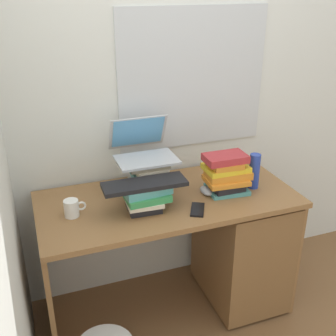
{
  "coord_description": "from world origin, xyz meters",
  "views": [
    {
      "loc": [
        -0.69,
        -1.87,
        1.85
      ],
      "look_at": [
        -0.01,
        -0.01,
        0.95
      ],
      "focal_mm": 44.75,
      "sensor_mm": 36.0,
      "label": 1
    }
  ],
  "objects_px": {
    "book_stack_keyboard_riser": "(146,197)",
    "book_stack_side": "(226,174)",
    "computer_mouse": "(206,191)",
    "mug": "(72,208)",
    "keyboard": "(145,184)",
    "cell_phone": "(198,210)",
    "desk": "(225,241)",
    "book_stack_tall": "(147,175)",
    "water_bottle": "(254,171)",
    "laptop": "(143,148)"
  },
  "relations": [
    {
      "from": "desk",
      "to": "keyboard",
      "type": "distance_m",
      "value": 0.72
    },
    {
      "from": "book_stack_side",
      "to": "cell_phone",
      "type": "bearing_deg",
      "value": -148.89
    },
    {
      "from": "laptop",
      "to": "water_bottle",
      "type": "xyz_separation_m",
      "value": [
        0.58,
        -0.21,
        -0.14
      ]
    },
    {
      "from": "book_stack_tall",
      "to": "mug",
      "type": "xyz_separation_m",
      "value": [
        -0.43,
        -0.12,
        -0.06
      ]
    },
    {
      "from": "book_stack_side",
      "to": "computer_mouse",
      "type": "xyz_separation_m",
      "value": [
        -0.11,
        0.01,
        -0.09
      ]
    },
    {
      "from": "book_stack_side",
      "to": "keyboard",
      "type": "bearing_deg",
      "value": -174.83
    },
    {
      "from": "book_stack_keyboard_riser",
      "to": "computer_mouse",
      "type": "distance_m",
      "value": 0.37
    },
    {
      "from": "laptop",
      "to": "book_stack_keyboard_riser",
      "type": "bearing_deg",
      "value": -104.9
    },
    {
      "from": "book_stack_keyboard_riser",
      "to": "water_bottle",
      "type": "distance_m",
      "value": 0.65
    },
    {
      "from": "mug",
      "to": "keyboard",
      "type": "bearing_deg",
      "value": -11.24
    },
    {
      "from": "mug",
      "to": "computer_mouse",
      "type": "bearing_deg",
      "value": -1.15
    },
    {
      "from": "book_stack_keyboard_riser",
      "to": "book_stack_side",
      "type": "height_order",
      "value": "book_stack_side"
    },
    {
      "from": "desk",
      "to": "mug",
      "type": "distance_m",
      "value": 0.95
    },
    {
      "from": "desk",
      "to": "computer_mouse",
      "type": "height_order",
      "value": "computer_mouse"
    },
    {
      "from": "desk",
      "to": "mug",
      "type": "height_order",
      "value": "mug"
    },
    {
      "from": "book_stack_keyboard_riser",
      "to": "water_bottle",
      "type": "relative_size",
      "value": 1.22
    },
    {
      "from": "book_stack_keyboard_riser",
      "to": "laptop",
      "type": "xyz_separation_m",
      "value": [
        0.07,
        0.25,
        0.17
      ]
    },
    {
      "from": "book_stack_keyboard_riser",
      "to": "book_stack_side",
      "type": "bearing_deg",
      "value": 4.91
    },
    {
      "from": "laptop",
      "to": "water_bottle",
      "type": "bearing_deg",
      "value": -20.31
    },
    {
      "from": "laptop",
      "to": "computer_mouse",
      "type": "distance_m",
      "value": 0.42
    },
    {
      "from": "computer_mouse",
      "to": "keyboard",
      "type": "bearing_deg",
      "value": -171.32
    },
    {
      "from": "book_stack_keyboard_riser",
      "to": "computer_mouse",
      "type": "relative_size",
      "value": 2.35
    },
    {
      "from": "book_stack_side",
      "to": "water_bottle",
      "type": "height_order",
      "value": "book_stack_side"
    },
    {
      "from": "computer_mouse",
      "to": "laptop",
      "type": "bearing_deg",
      "value": 146.58
    },
    {
      "from": "desk",
      "to": "computer_mouse",
      "type": "relative_size",
      "value": 13.37
    },
    {
      "from": "cell_phone",
      "to": "keyboard",
      "type": "bearing_deg",
      "value": -173.52
    },
    {
      "from": "book_stack_tall",
      "to": "book_stack_keyboard_riser",
      "type": "distance_m",
      "value": 0.2
    },
    {
      "from": "book_stack_side",
      "to": "computer_mouse",
      "type": "relative_size",
      "value": 2.46
    },
    {
      "from": "book_stack_tall",
      "to": "cell_phone",
      "type": "relative_size",
      "value": 1.67
    },
    {
      "from": "keyboard",
      "to": "water_bottle",
      "type": "xyz_separation_m",
      "value": [
        0.65,
        0.04,
        -0.05
      ]
    },
    {
      "from": "book_stack_keyboard_riser",
      "to": "computer_mouse",
      "type": "xyz_separation_m",
      "value": [
        0.36,
        0.05,
        -0.05
      ]
    },
    {
      "from": "desk",
      "to": "keyboard",
      "type": "bearing_deg",
      "value": -172.66
    },
    {
      "from": "desk",
      "to": "book_stack_keyboard_riser",
      "type": "bearing_deg",
      "value": -172.88
    },
    {
      "from": "book_stack_side",
      "to": "mug",
      "type": "distance_m",
      "value": 0.84
    },
    {
      "from": "book_stack_keyboard_riser",
      "to": "keyboard",
      "type": "bearing_deg",
      "value": -148.17
    },
    {
      "from": "desk",
      "to": "laptop",
      "type": "xyz_separation_m",
      "value": [
        -0.44,
        0.19,
        0.59
      ]
    },
    {
      "from": "laptop",
      "to": "book_stack_side",
      "type": "bearing_deg",
      "value": -27.2
    },
    {
      "from": "laptop",
      "to": "water_bottle",
      "type": "relative_size",
      "value": 1.6
    },
    {
      "from": "book_stack_side",
      "to": "cell_phone",
      "type": "xyz_separation_m",
      "value": [
        -0.23,
        -0.14,
        -0.1
      ]
    },
    {
      "from": "keyboard",
      "to": "mug",
      "type": "height_order",
      "value": "keyboard"
    },
    {
      "from": "computer_mouse",
      "to": "book_stack_tall",
      "type": "bearing_deg",
      "value": 155.92
    },
    {
      "from": "keyboard",
      "to": "mug",
      "type": "relative_size",
      "value": 3.82
    },
    {
      "from": "book_stack_keyboard_riser",
      "to": "water_bottle",
      "type": "height_order",
      "value": "water_bottle"
    },
    {
      "from": "keyboard",
      "to": "computer_mouse",
      "type": "xyz_separation_m",
      "value": [
        0.37,
        0.06,
        -0.13
      ]
    },
    {
      "from": "book_stack_side",
      "to": "cell_phone",
      "type": "height_order",
      "value": "book_stack_side"
    },
    {
      "from": "book_stack_side",
      "to": "keyboard",
      "type": "relative_size",
      "value": 0.61
    },
    {
      "from": "keyboard",
      "to": "computer_mouse",
      "type": "height_order",
      "value": "keyboard"
    },
    {
      "from": "laptop",
      "to": "computer_mouse",
      "type": "xyz_separation_m",
      "value": [
        0.3,
        -0.2,
        -0.22
      ]
    },
    {
      "from": "keyboard",
      "to": "water_bottle",
      "type": "height_order",
      "value": "water_bottle"
    },
    {
      "from": "desk",
      "to": "book_stack_side",
      "type": "height_order",
      "value": "book_stack_side"
    }
  ]
}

